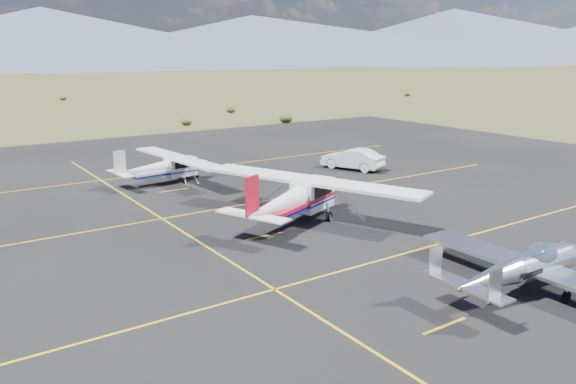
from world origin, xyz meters
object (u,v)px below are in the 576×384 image
object	(u,v)px
aircraft_cessna	(298,196)
aircraft_plain	(165,167)
aircraft_low_wing	(526,267)
sedan	(352,159)

from	to	relation	value
aircraft_cessna	aircraft_plain	xyz separation A→B (m)	(-2.14, 12.38, -0.29)
aircraft_low_wing	aircraft_cessna	world-z (taller)	aircraft_cessna
aircraft_low_wing	aircraft_plain	bearing A→B (deg)	99.97
aircraft_plain	sedan	distance (m)	13.86
sedan	aircraft_cessna	bearing A→B (deg)	16.07
aircraft_plain	sedan	bearing A→B (deg)	-20.26
aircraft_low_wing	aircraft_cessna	size ratio (longest dim) A/B	0.80
aircraft_plain	aircraft_cessna	bearing A→B (deg)	-85.63
aircraft_low_wing	aircraft_cessna	bearing A→B (deg)	99.51
aircraft_low_wing	sedan	size ratio (longest dim) A/B	2.09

